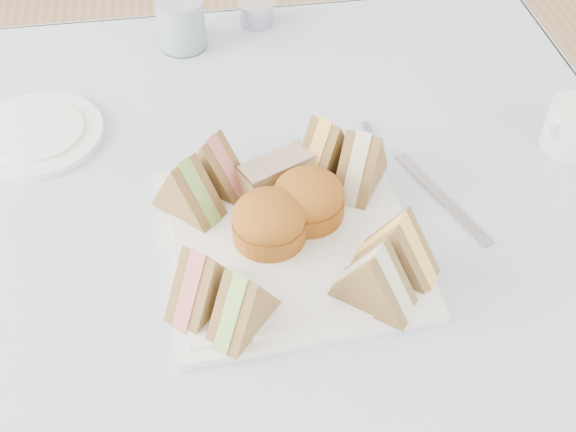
{
  "coord_description": "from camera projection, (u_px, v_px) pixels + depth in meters",
  "views": [
    {
      "loc": [
        -0.07,
        -0.61,
        1.39
      ],
      "look_at": [
        0.02,
        -0.04,
        0.8
      ],
      "focal_mm": 45.0,
      "sensor_mm": 36.0,
      "label": 1
    }
  ],
  "objects": [
    {
      "name": "table",
      "position": [
        274.0,
        382.0,
        1.16
      ],
      "size": [
        0.9,
        0.9,
        0.74
      ],
      "primitive_type": "cube",
      "color": "brown",
      "rests_on": "floor"
    },
    {
      "name": "tablecloth",
      "position": [
        270.0,
        224.0,
        0.89
      ],
      "size": [
        1.02,
        1.02,
        0.01
      ],
      "primitive_type": "cube",
      "color": "silver",
      "rests_on": "table"
    },
    {
      "name": "serving_plate",
      "position": [
        288.0,
        241.0,
        0.86
      ],
      "size": [
        0.31,
        0.31,
        0.01
      ],
      "primitive_type": "cube",
      "rotation": [
        0.0,
        0.0,
        0.06
      ],
      "color": "white",
      "rests_on": "tablecloth"
    },
    {
      "name": "sandwich_fl_a",
      "position": [
        202.0,
        277.0,
        0.76
      ],
      "size": [
        0.09,
        0.1,
        0.08
      ],
      "primitive_type": null,
      "rotation": [
        0.0,
        0.0,
        0.85
      ],
      "color": "olive",
      "rests_on": "serving_plate"
    },
    {
      "name": "sandwich_fl_b",
      "position": [
        243.0,
        300.0,
        0.75
      ],
      "size": [
        0.09,
        0.09,
        0.08
      ],
      "primitive_type": null,
      "rotation": [
        0.0,
        0.0,
        0.85
      ],
      "color": "olive",
      "rests_on": "serving_plate"
    },
    {
      "name": "sandwich_fr_a",
      "position": [
        398.0,
        244.0,
        0.79
      ],
      "size": [
        0.1,
        0.09,
        0.09
      ],
      "primitive_type": null,
      "rotation": [
        0.0,
        0.0,
        -0.64
      ],
      "color": "olive",
      "rests_on": "serving_plate"
    },
    {
      "name": "sandwich_fr_b",
      "position": [
        375.0,
        275.0,
        0.76
      ],
      "size": [
        0.1,
        0.09,
        0.08
      ],
      "primitive_type": null,
      "rotation": [
        0.0,
        0.0,
        -0.69
      ],
      "color": "olive",
      "rests_on": "serving_plate"
    },
    {
      "name": "sandwich_bl_a",
      "position": [
        186.0,
        186.0,
        0.86
      ],
      "size": [
        0.09,
        0.1,
        0.08
      ],
      "primitive_type": null,
      "rotation": [
        0.0,
        0.0,
        2.34
      ],
      "color": "olive",
      "rests_on": "serving_plate"
    },
    {
      "name": "sandwich_bl_b",
      "position": [
        213.0,
        162.0,
        0.89
      ],
      "size": [
        0.1,
        0.09,
        0.08
      ],
      "primitive_type": null,
      "rotation": [
        0.0,
        0.0,
        2.45
      ],
      "color": "olive",
      "rests_on": "serving_plate"
    },
    {
      "name": "sandwich_br_a",
      "position": [
        362.0,
        159.0,
        0.89
      ],
      "size": [
        0.09,
        0.11,
        0.09
      ],
      "primitive_type": null,
      "rotation": [
        0.0,
        0.0,
        -2.12
      ],
      "color": "olive",
      "rests_on": "serving_plate"
    },
    {
      "name": "sandwich_br_b",
      "position": [
        325.0,
        145.0,
        0.91
      ],
      "size": [
        0.1,
        0.1,
        0.08
      ],
      "primitive_type": null,
      "rotation": [
        0.0,
        0.0,
        -2.35
      ],
      "color": "olive",
      "rests_on": "serving_plate"
    },
    {
      "name": "scone_left",
      "position": [
        269.0,
        220.0,
        0.84
      ],
      "size": [
        0.09,
        0.09,
        0.06
      ],
      "primitive_type": "cylinder",
      "rotation": [
        0.0,
        0.0,
        0.06
      ],
      "color": "#985C15",
      "rests_on": "serving_plate"
    },
    {
      "name": "scone_right",
      "position": [
        308.0,
        198.0,
        0.86
      ],
      "size": [
        0.12,
        0.12,
        0.06
      ],
      "primitive_type": "cylinder",
      "rotation": [
        0.0,
        0.0,
        0.53
      ],
      "color": "#985C15",
      "rests_on": "serving_plate"
    },
    {
      "name": "pastry_slice",
      "position": [
        277.0,
        174.0,
        0.9
      ],
      "size": [
        0.1,
        0.07,
        0.04
      ],
      "primitive_type": "cube",
      "rotation": [
        0.0,
        0.0,
        0.44
      ],
      "color": "tan",
      "rests_on": "serving_plate"
    },
    {
      "name": "side_plate",
      "position": [
        37.0,
        134.0,
        1.0
      ],
      "size": [
        0.22,
        0.22,
        0.01
      ],
      "primitive_type": "cylinder",
      "rotation": [
        0.0,
        0.0,
        -0.25
      ],
      "color": "white",
      "rests_on": "tablecloth"
    },
    {
      "name": "water_glass",
      "position": [
        180.0,
        15.0,
        1.13
      ],
      "size": [
        0.1,
        0.1,
        0.11
      ],
      "primitive_type": "cylinder",
      "rotation": [
        0.0,
        0.0,
        -0.31
      ],
      "color": "white",
      "rests_on": "tablecloth"
    },
    {
      "name": "tea_strainer",
      "position": [
        257.0,
        14.0,
        1.2
      ],
      "size": [
        0.08,
        0.08,
        0.04
      ],
      "primitive_type": "cylinder",
      "rotation": [
        0.0,
        0.0,
        0.34
      ],
      "color": "#AFADC1",
      "rests_on": "tablecloth"
    },
    {
      "name": "knife",
      "position": [
        442.0,
        197.0,
        0.92
      ],
      "size": [
        0.08,
        0.18,
        0.0
      ],
      "primitive_type": "cube",
      "rotation": [
        0.0,
        0.0,
        0.35
      ],
      "color": "#AFADC1",
      "rests_on": "tablecloth"
    },
    {
      "name": "fork",
      "position": [
        381.0,
        181.0,
        0.94
      ],
      "size": [
        0.02,
        0.17,
        0.0
      ],
      "primitive_type": "cube",
      "rotation": [
        0.0,
        0.0,
        -0.06
      ],
      "color": "#AFADC1",
      "rests_on": "tablecloth"
    },
    {
      "name": "creamer_jug",
      "position": [
        573.0,
        127.0,
        0.97
      ],
      "size": [
        0.09,
        0.09,
        0.07
      ],
      "primitive_type": "cylinder",
      "rotation": [
        0.0,
        0.0,
        0.29
      ],
      "color": "white",
      "rests_on": "tablecloth"
    }
  ]
}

